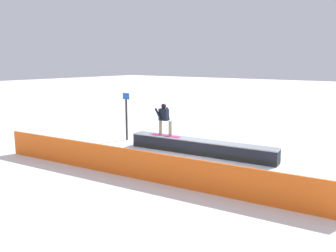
{
  "coord_description": "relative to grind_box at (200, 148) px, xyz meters",
  "views": [
    {
      "loc": [
        -7.27,
        11.77,
        3.76
      ],
      "look_at": [
        0.83,
        1.1,
        1.25
      ],
      "focal_mm": 36.92,
      "sensor_mm": 36.0,
      "label": 1
    }
  ],
  "objects": [
    {
      "name": "safety_fence",
      "position": [
        0.0,
        3.82,
        0.21
      ],
      "size": [
        12.25,
        1.52,
        0.96
      ],
      "primitive_type": "cube",
      "rotation": [
        0.0,
        0.0,
        0.12
      ],
      "color": "orange",
      "rests_on": "ground_plane"
    },
    {
      "name": "trail_marker",
      "position": [
        4.24,
        -0.09,
        0.94
      ],
      "size": [
        0.4,
        0.1,
        2.29
      ],
      "color": "#262628",
      "rests_on": "ground_plane"
    },
    {
      "name": "ground_plane",
      "position": [
        0.0,
        0.0,
        -0.27
      ],
      "size": [
        120.0,
        120.0,
        0.0
      ],
      "primitive_type": "plane",
      "color": "white"
    },
    {
      "name": "snowboarder",
      "position": [
        1.72,
        0.2,
        1.08
      ],
      "size": [
        1.46,
        0.45,
        1.39
      ],
      "color": "#BF2582",
      "rests_on": "grind_box"
    },
    {
      "name": "grind_box",
      "position": [
        0.0,
        0.0,
        0.0
      ],
      "size": [
        6.37,
        1.4,
        0.6
      ],
      "color": "black",
      "rests_on": "ground_plane"
    }
  ]
}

